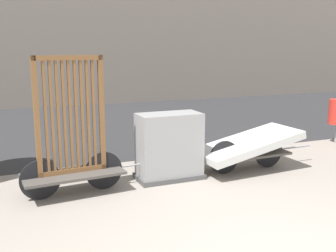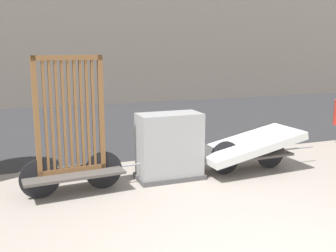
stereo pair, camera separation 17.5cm
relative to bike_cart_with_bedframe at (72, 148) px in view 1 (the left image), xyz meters
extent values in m
cube|color=#2D2D30|center=(1.51, 5.38, -0.70)|extent=(56.00, 8.11, 0.01)
cube|color=#4C4742|center=(-0.01, 0.00, -0.39)|extent=(1.50, 0.78, 0.04)
cylinder|color=black|center=(0.46, 0.04, -0.41)|extent=(0.58, 0.09, 0.58)
cylinder|color=black|center=(-0.47, -0.04, -0.41)|extent=(0.58, 0.09, 0.58)
cylinder|color=gray|center=(1.06, 0.09, -0.39)|extent=(0.70, 0.09, 0.03)
cube|color=brown|center=(-0.01, 0.00, -0.34)|extent=(1.00, 0.16, 0.07)
cube|color=brown|center=(-0.01, 0.00, 1.29)|extent=(1.00, 0.16, 0.07)
cube|color=brown|center=(-0.47, -0.04, 0.48)|extent=(0.08, 0.08, 1.70)
cube|color=brown|center=(0.46, 0.04, 0.48)|extent=(0.08, 0.08, 1.70)
cube|color=brown|center=(-0.35, -0.03, 0.48)|extent=(0.04, 0.05, 1.63)
cube|color=brown|center=(-0.26, -0.02, 0.48)|extent=(0.04, 0.05, 1.63)
cube|color=brown|center=(-0.18, -0.02, 0.48)|extent=(0.04, 0.05, 1.63)
cube|color=brown|center=(-0.09, -0.01, 0.48)|extent=(0.04, 0.05, 1.63)
cube|color=brown|center=(-0.01, 0.00, 0.48)|extent=(0.04, 0.05, 1.63)
cube|color=brown|center=(0.08, 0.01, 0.48)|extent=(0.04, 0.05, 1.63)
cube|color=brown|center=(0.17, 0.01, 0.48)|extent=(0.04, 0.05, 1.63)
cube|color=brown|center=(0.25, 0.02, 0.48)|extent=(0.04, 0.05, 1.63)
cube|color=brown|center=(0.34, 0.03, 0.48)|extent=(0.04, 0.05, 1.63)
cube|color=#4C4742|center=(3.02, 0.00, -0.39)|extent=(1.46, 0.69, 0.04)
cylinder|color=black|center=(3.49, 0.01, -0.41)|extent=(0.58, 0.05, 0.58)
cylinder|color=black|center=(2.55, -0.01, -0.41)|extent=(0.58, 0.05, 0.58)
cylinder|color=gray|center=(4.09, 0.02, -0.39)|extent=(0.70, 0.05, 0.03)
cube|color=silver|center=(3.02, 0.00, -0.22)|extent=(1.83, 0.96, 0.48)
cube|color=#4C4C4C|center=(1.57, 0.11, -0.66)|extent=(1.09, 0.59, 0.08)
cube|color=gray|center=(1.57, 0.11, -0.16)|extent=(1.03, 0.53, 1.09)
cylinder|color=gray|center=(6.08, 0.98, -0.48)|extent=(0.06, 0.06, 0.44)
camera|label=1|loc=(-0.84, -5.65, 1.40)|focal=42.00mm
camera|label=2|loc=(-0.68, -5.71, 1.40)|focal=42.00mm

